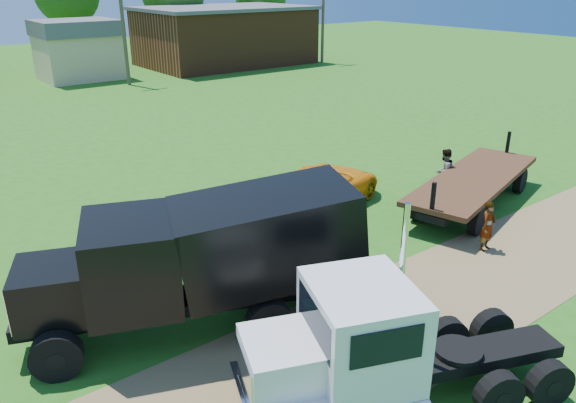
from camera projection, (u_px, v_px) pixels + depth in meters
ground at (442, 298)px, 14.99m from camera, size 140.00×140.00×0.00m
dirt_track at (442, 298)px, 14.99m from camera, size 120.00×4.20×0.01m
white_semi_tractor at (364, 349)px, 10.68m from camera, size 6.86×4.38×4.10m
black_dump_truck at (206, 256)px, 13.11m from camera, size 8.11×5.08×3.49m
orange_pickup at (321, 187)px, 20.70m from camera, size 6.02×4.06×1.53m
flatbed_trailer at (474, 183)px, 20.75m from camera, size 8.20×4.37×2.01m
spectator_a at (488, 226)px, 17.36m from camera, size 0.63×0.45×1.61m
spectator_b at (444, 171)px, 21.89m from camera, size 0.89×0.70×1.81m
brick_building at (225, 35)px, 53.55m from camera, size 15.40×10.40×5.30m
tan_shed at (78, 49)px, 45.72m from camera, size 6.20×5.40×4.70m
utility_poles at (123, 22)px, 42.32m from camera, size 42.20×0.28×9.00m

